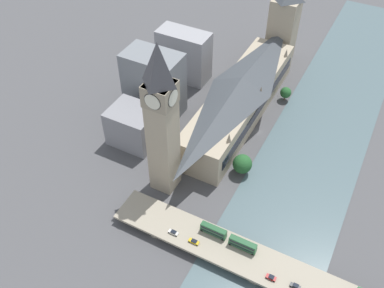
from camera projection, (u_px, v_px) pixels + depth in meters
name	position (u px, v px, depth m)	size (l,w,h in m)	color
ground_plane	(258.00, 132.00, 233.23)	(600.00, 600.00, 0.00)	#4C4C4F
river_water	(313.00, 150.00, 222.88)	(49.48, 360.00, 0.30)	#4C6066
parliament_hall	(240.00, 97.00, 234.25)	(24.42, 107.88, 26.09)	tan
clock_tower	(162.00, 119.00, 177.91)	(12.15, 12.15, 77.75)	tan
victoria_tower	(283.00, 25.00, 268.03)	(16.23, 16.23, 52.99)	tan
road_bridge	(260.00, 265.00, 171.39)	(130.97, 16.94, 4.66)	gray
double_decker_bus_lead	(243.00, 244.00, 174.04)	(11.86, 2.66, 4.79)	#235B33
double_decker_bus_mid	(213.00, 230.00, 178.94)	(11.59, 2.61, 4.66)	#235B33
car_northbound_lead	(271.00, 277.00, 165.62)	(4.00, 1.89, 1.47)	maroon
car_northbound_mid	(194.00, 241.00, 177.23)	(4.55, 1.81, 1.36)	gold
car_northbound_tail	(173.00, 232.00, 180.43)	(4.40, 1.80, 1.40)	silver
car_southbound_lead	(295.00, 286.00, 163.06)	(4.13, 1.79, 1.49)	black
city_block_west	(134.00, 126.00, 221.55)	(23.78, 20.03, 20.16)	gray
city_block_center	(184.00, 55.00, 259.61)	(31.47, 15.13, 30.95)	#939399
city_block_east	(154.00, 84.00, 233.60)	(31.08, 18.84, 37.12)	slate
tree_embankment_near	(286.00, 93.00, 249.44)	(6.51, 6.51, 8.64)	brown
tree_embankment_mid	(242.00, 164.00, 207.40)	(9.56, 9.56, 11.09)	brown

